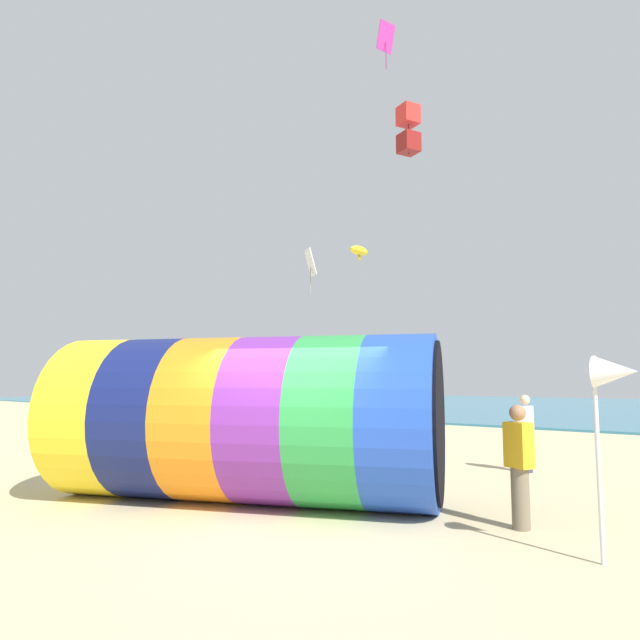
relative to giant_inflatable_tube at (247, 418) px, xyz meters
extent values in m
plane|color=#CCBA8C|center=(1.35, -0.51, -1.37)|extent=(120.00, 120.00, 0.00)
cylinder|color=yellow|center=(-2.44, -1.07, 0.00)|extent=(2.07, 2.93, 2.74)
cylinder|color=navy|center=(-1.47, -0.65, 0.00)|extent=(2.07, 2.93, 2.74)
cylinder|color=orange|center=(-0.51, -0.22, 0.00)|extent=(2.07, 2.93, 2.74)
cylinder|color=purple|center=(0.46, 0.20, 0.00)|extent=(2.07, 2.93, 2.74)
cylinder|color=green|center=(1.43, 0.63, 0.00)|extent=(2.07, 2.93, 2.74)
cylinder|color=blue|center=(2.39, 1.05, 0.00)|extent=(2.07, 2.93, 2.74)
cylinder|color=black|center=(2.89, 1.27, 0.00)|extent=(1.07, 2.33, 2.52)
cylinder|color=#726651|center=(4.17, 1.10, -0.96)|extent=(0.24, 0.24, 0.82)
cube|color=yellow|center=(4.17, 1.10, -0.24)|extent=(0.42, 0.35, 0.61)
sphere|color=#9E7051|center=(4.17, 1.10, 0.19)|extent=(0.22, 0.22, 0.22)
cube|color=#D1339E|center=(-3.77, 10.70, 13.61)|extent=(0.47, 0.79, 1.06)
cylinder|color=#7D1E5E|center=(-3.77, 10.70, 12.86)|extent=(0.03, 0.03, 1.08)
cube|color=white|center=(-6.86, 9.97, 5.17)|extent=(0.77, 0.66, 1.02)
cylinder|color=gray|center=(-6.86, 9.97, 4.45)|extent=(0.03, 0.03, 1.05)
cube|color=red|center=(-0.89, 7.20, 8.30)|extent=(0.69, 0.69, 0.56)
cube|color=maroon|center=(-0.89, 7.20, 7.46)|extent=(0.69, 0.69, 0.56)
cylinder|color=black|center=(-0.89, 7.20, 7.88)|extent=(0.02, 0.02, 1.50)
ellipsoid|color=yellow|center=(-4.46, 9.81, 5.27)|extent=(0.46, 1.02, 0.42)
cube|color=olive|center=(-4.46, 9.81, 5.05)|extent=(0.02, 0.15, 0.26)
cylinder|color=#383D56|center=(-6.31, 5.86, -0.94)|extent=(0.24, 0.24, 0.86)
cube|color=#338C4C|center=(-6.31, 5.86, -0.19)|extent=(0.24, 0.37, 0.64)
sphere|color=tan|center=(-6.31, 5.86, 0.27)|extent=(0.23, 0.23, 0.23)
cylinder|color=#383D56|center=(2.60, 5.98, -0.96)|extent=(0.24, 0.24, 0.82)
cube|color=white|center=(2.60, 5.98, -0.24)|extent=(0.41, 0.32, 0.62)
sphere|color=beige|center=(2.60, 5.98, 0.20)|extent=(0.22, 0.22, 0.22)
cylinder|color=silver|center=(5.38, 0.19, -0.23)|extent=(0.05, 0.05, 2.29)
cone|color=white|center=(5.60, 0.19, 0.74)|extent=(0.45, 0.36, 0.36)
camera|label=1|loc=(6.99, -6.81, 0.65)|focal=32.00mm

